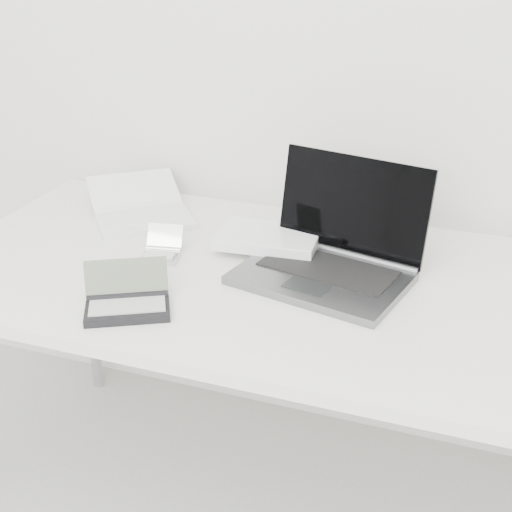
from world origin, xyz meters
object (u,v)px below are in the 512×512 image
(desk, at_px, (274,292))
(palmtop_charcoal, at_px, (127,302))
(netbook_open_white, at_px, (142,211))
(laptop_large, at_px, (313,251))

(desk, relative_size, palmtop_charcoal, 7.65)
(netbook_open_white, xyz_separation_m, palmtop_charcoal, (0.21, -0.46, 0.00))
(netbook_open_white, bearing_deg, palmtop_charcoal, -104.20)
(netbook_open_white, distance_m, palmtop_charcoal, 0.50)
(desk, bearing_deg, laptop_large, 41.69)
(laptop_large, distance_m, netbook_open_white, 0.54)
(palmtop_charcoal, bearing_deg, laptop_large, 18.39)
(desk, xyz_separation_m, palmtop_charcoal, (-0.24, -0.26, 0.07))
(netbook_open_white, height_order, palmtop_charcoal, palmtop_charcoal)
(desk, distance_m, palmtop_charcoal, 0.36)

